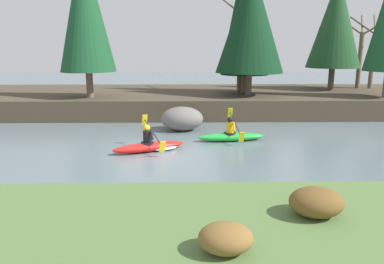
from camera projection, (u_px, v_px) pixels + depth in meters
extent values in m
plane|color=slate|center=(153.00, 155.00, 13.29)|extent=(90.00, 90.00, 0.00)
cube|color=#56753D|center=(116.00, 255.00, 6.27)|extent=(44.00, 5.07, 0.68)
cube|color=#473D2D|center=(166.00, 100.00, 23.01)|extent=(44.00, 8.63, 1.09)
cylinder|color=brown|center=(90.00, 85.00, 20.01)|extent=(0.36, 0.36, 1.38)
cone|color=#194C28|center=(85.00, 7.00, 19.13)|extent=(2.91, 2.91, 6.51)
cylinder|color=brown|center=(244.00, 84.00, 22.14)|extent=(0.36, 0.36, 1.06)
cone|color=#0F3319|center=(246.00, 7.00, 21.18)|extent=(2.80, 2.80, 7.55)
cylinder|color=brown|center=(248.00, 84.00, 20.86)|extent=(0.36, 0.36, 1.27)
cone|color=#0F3319|center=(251.00, 19.00, 20.08)|extent=(3.72, 3.72, 5.69)
cylinder|color=brown|center=(331.00, 79.00, 23.75)|extent=(0.36, 0.36, 1.38)
cone|color=#1E4723|center=(336.00, 21.00, 22.97)|extent=(3.31, 3.31, 5.61)
cylinder|color=#7A664C|center=(240.00, 53.00, 22.05)|extent=(0.28, 0.28, 4.66)
cylinder|color=#7A664C|center=(226.00, 2.00, 22.04)|extent=(1.73, 1.48, 1.56)
cylinder|color=#7A664C|center=(258.00, 1.00, 20.74)|extent=(1.81, 1.55, 1.38)
cylinder|color=#7A664C|center=(245.00, 1.00, 22.28)|extent=(0.80, 1.95, 1.73)
cylinder|color=brown|center=(360.00, 61.00, 24.22)|extent=(0.28, 0.28, 3.58)
cylinder|color=brown|center=(350.00, 26.00, 24.22)|extent=(1.35, 1.16, 1.22)
cylinder|color=brown|center=(378.00, 26.00, 23.22)|extent=(1.42, 1.21, 1.08)
cylinder|color=brown|center=(362.00, 25.00, 24.41)|extent=(0.64, 1.52, 1.35)
cylinder|color=brown|center=(372.00, 60.00, 24.19)|extent=(0.28, 0.28, 3.60)
cylinder|color=brown|center=(363.00, 25.00, 24.20)|extent=(1.36, 1.17, 1.22)
cylinder|color=brown|center=(375.00, 24.00, 24.38)|extent=(0.65, 1.53, 1.36)
ellipsoid|color=brown|center=(226.00, 238.00, 5.70)|extent=(0.86, 0.71, 0.46)
ellipsoid|color=brown|center=(316.00, 202.00, 6.92)|extent=(1.01, 0.84, 0.55)
ellipsoid|color=green|center=(231.00, 137.00, 15.23)|extent=(2.75, 0.92, 0.34)
cone|color=green|center=(260.00, 135.00, 15.39)|extent=(0.37, 0.24, 0.20)
cylinder|color=black|center=(230.00, 133.00, 15.19)|extent=(0.53, 0.53, 0.08)
cylinder|color=yellow|center=(230.00, 127.00, 15.14)|extent=(0.33, 0.33, 0.42)
sphere|color=black|center=(230.00, 120.00, 15.06)|extent=(0.26, 0.26, 0.23)
cylinder|color=yellow|center=(231.00, 124.00, 15.36)|extent=(0.12, 0.23, 0.35)
cylinder|color=yellow|center=(234.00, 126.00, 14.90)|extent=(0.12, 0.23, 0.35)
cylinder|color=black|center=(236.00, 124.00, 15.14)|extent=(0.26, 1.90, 0.65)
cube|color=yellow|center=(230.00, 113.00, 15.99)|extent=(0.22, 0.18, 0.41)
cube|color=yellow|center=(242.00, 137.00, 14.29)|extent=(0.22, 0.18, 0.41)
ellipsoid|color=red|center=(149.00, 147.00, 13.71)|extent=(2.71, 1.65, 0.34)
cone|color=red|center=(180.00, 143.00, 14.22)|extent=(0.40, 0.33, 0.20)
cylinder|color=black|center=(147.00, 143.00, 13.66)|extent=(0.63, 0.63, 0.08)
cylinder|color=black|center=(147.00, 137.00, 13.60)|extent=(0.40, 0.40, 0.42)
sphere|color=yellow|center=(147.00, 128.00, 13.53)|extent=(0.30, 0.30, 0.23)
cylinder|color=black|center=(148.00, 133.00, 13.84)|extent=(0.17, 0.24, 0.35)
cylinder|color=black|center=(152.00, 135.00, 13.41)|extent=(0.17, 0.24, 0.35)
cylinder|color=black|center=(153.00, 133.00, 13.67)|extent=(0.81, 1.76, 0.65)
cube|color=yellow|center=(145.00, 120.00, 14.44)|extent=(0.25, 0.23, 0.41)
cube|color=yellow|center=(162.00, 147.00, 12.90)|extent=(0.25, 0.23, 0.41)
ellipsoid|color=white|center=(163.00, 147.00, 13.96)|extent=(1.29, 1.09, 0.18)
ellipsoid|color=slate|center=(182.00, 119.00, 17.07)|extent=(1.93, 1.51, 1.09)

